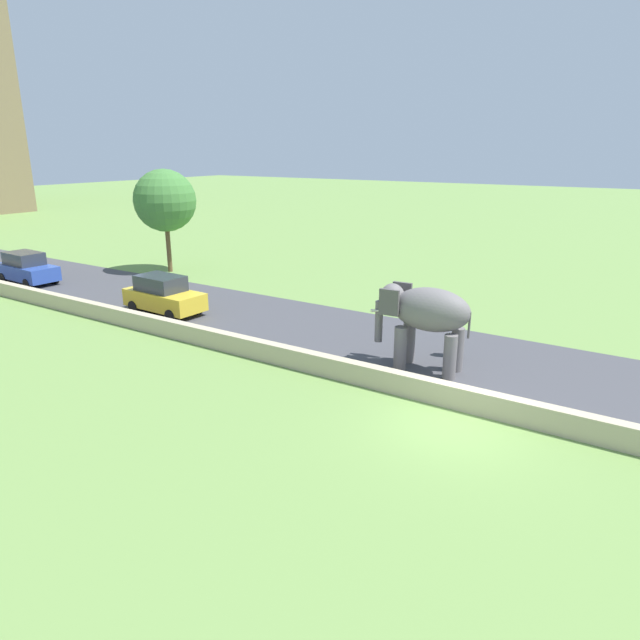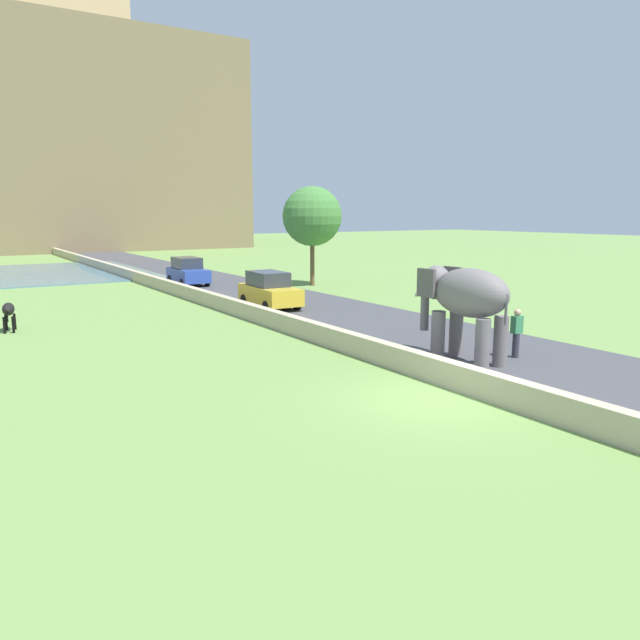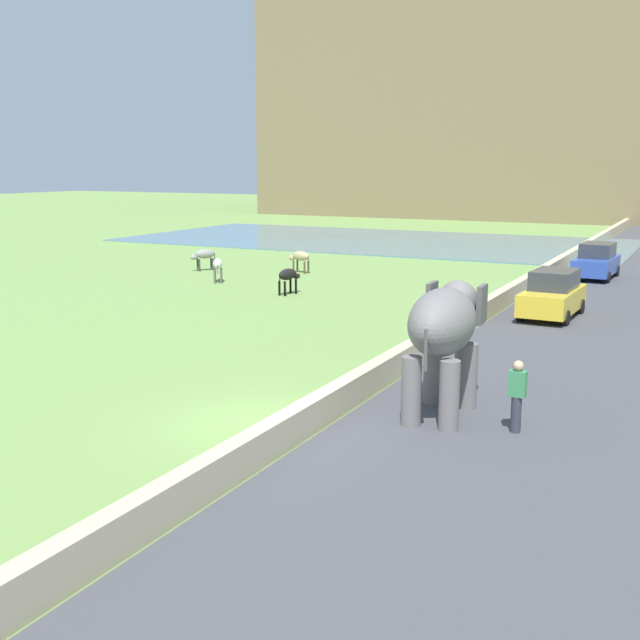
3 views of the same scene
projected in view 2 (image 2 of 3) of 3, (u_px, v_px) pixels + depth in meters
ground_plane at (432, 400)px, 15.25m from camera, size 220.00×220.00×0.00m
road_surface at (255, 295)px, 34.50m from camera, size 7.00×120.00×0.06m
barrier_wall at (206, 298)px, 30.77m from camera, size 0.40×110.00×0.72m
elephant at (464, 299)px, 18.64m from camera, size 1.56×3.51×2.99m
person_beside_elephant at (516, 333)px, 19.33m from camera, size 0.36×0.22×1.63m
car_yellow at (269, 290)px, 29.60m from camera, size 1.92×4.07×1.80m
car_blue at (188, 271)px, 38.95m from camera, size 1.92×4.06×1.80m
cow_black at (9, 310)px, 23.88m from camera, size 0.62×1.42×1.15m
tree_near at (312, 216)px, 38.29m from camera, size 3.76×3.76×6.28m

